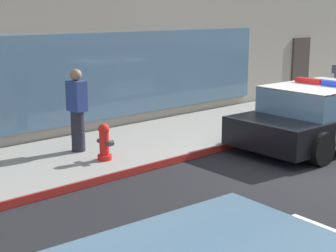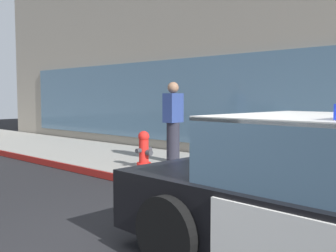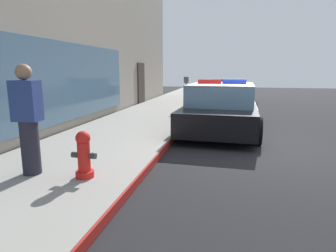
# 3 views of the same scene
# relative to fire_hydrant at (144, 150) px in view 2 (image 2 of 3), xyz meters

# --- Properties ---
(sidewalk) EXTENTS (48.00, 2.95, 0.15)m
(sidewalk) POSITION_rel_fire_hydrant_xyz_m (2.88, 0.71, -0.43)
(sidewalk) COLOR gray
(sidewalk) RESTS_ON ground
(curb_red_paint) EXTENTS (28.80, 0.04, 0.14)m
(curb_red_paint) POSITION_rel_fire_hydrant_xyz_m (2.88, -0.78, -0.43)
(curb_red_paint) COLOR maroon
(curb_red_paint) RESTS_ON ground
(fire_hydrant) EXTENTS (0.34, 0.39, 0.73)m
(fire_hydrant) POSITION_rel_fire_hydrant_xyz_m (0.00, 0.00, 0.00)
(fire_hydrant) COLOR red
(fire_hydrant) RESTS_ON sidewalk
(pedestrian_on_sidewalk) EXTENTS (0.28, 0.41, 1.71)m
(pedestrian_on_sidewalk) POSITION_rel_fire_hydrant_xyz_m (-0.03, 0.90, 0.51)
(pedestrian_on_sidewalk) COLOR #23232D
(pedestrian_on_sidewalk) RESTS_ON sidewalk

